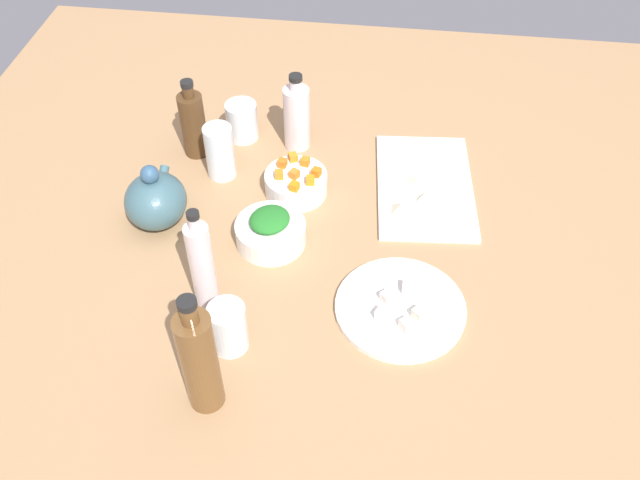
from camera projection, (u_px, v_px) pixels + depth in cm
name	position (u px, v px, depth cm)	size (l,w,h in cm)	color
tabletop	(320.00, 262.00, 143.16)	(190.00, 190.00, 3.00)	#A37B53
cutting_board	(425.00, 186.00, 156.50)	(34.69, 21.28, 1.00)	silver
plate_tofu	(400.00, 308.00, 132.09)	(25.09, 25.09, 1.20)	white
bowl_greens	(271.00, 233.00, 143.31)	(14.65, 14.65, 5.01)	white
bowl_carrots	(296.00, 184.00, 153.97)	(13.92, 13.92, 5.10)	white
teapot	(156.00, 200.00, 145.23)	(15.50, 12.96, 15.02)	#3D606A
bottle_0	(297.00, 117.00, 161.61)	(6.17, 6.17, 19.46)	silver
bottle_1	(202.00, 266.00, 126.17)	(4.53, 4.53, 24.10)	silver
bottle_2	(199.00, 360.00, 110.83)	(6.11, 6.11, 26.74)	brown
bottle_3	(193.00, 123.00, 159.64)	(5.76, 5.76, 19.75)	#4E331A
drinking_glass_0	(220.00, 152.00, 155.50)	(6.53, 6.53, 12.99)	white
drinking_glass_1	(242.00, 121.00, 166.53)	(7.56, 7.56, 9.34)	white
drinking_glass_2	(228.00, 327.00, 123.36)	(6.88, 6.88, 10.17)	white
carrot_cube_0	(282.00, 163.00, 153.55)	(1.80, 1.80, 1.80)	orange
carrot_cube_1	(305.00, 162.00, 153.89)	(1.80, 1.80, 1.80)	orange
carrot_cube_2	(310.00, 180.00, 149.52)	(1.80, 1.80, 1.80)	orange
carrot_cube_3	(294.00, 174.00, 150.95)	(1.80, 1.80, 1.80)	orange
carrot_cube_4	(316.00, 172.00, 151.38)	(1.80, 1.80, 1.80)	orange
carrot_cube_5	(293.00, 157.00, 154.95)	(1.80, 1.80, 1.80)	orange
carrot_cube_6	(279.00, 174.00, 150.86)	(1.80, 1.80, 1.80)	orange
carrot_cube_7	(294.00, 186.00, 148.13)	(1.80, 1.80, 1.80)	orange
chopped_greens_mound	(270.00, 219.00, 140.44)	(8.58, 7.96, 2.94)	#247527
tofu_cube_0	(382.00, 314.00, 128.89)	(2.20, 2.20, 2.20)	white
tofu_cube_1	(387.00, 297.00, 131.75)	(2.20, 2.20, 2.20)	white
tofu_cube_2	(419.00, 314.00, 129.02)	(2.20, 2.20, 2.20)	silver
tofu_cube_3	(408.00, 287.00, 133.42)	(2.20, 2.20, 2.20)	white
tofu_cube_4	(407.00, 325.00, 127.20)	(2.20, 2.20, 2.20)	silver
dumpling_0	(401.00, 207.00, 149.36)	(4.11, 4.01, 2.20)	beige
dumpling_1	(419.00, 180.00, 155.39)	(5.03, 4.75, 2.31)	beige
dumpling_2	(425.00, 197.00, 150.98)	(4.07, 3.48, 3.03)	beige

